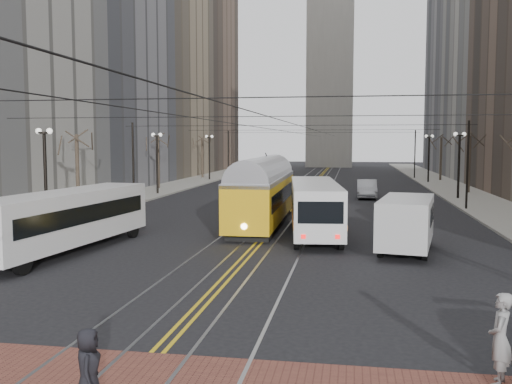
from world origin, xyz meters
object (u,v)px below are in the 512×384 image
(cargo_van, at_px, (406,225))
(transit_bus, at_px, (66,222))
(sedan_grey, at_px, (396,209))
(pedestrian_a, at_px, (88,368))
(rear_bus, at_px, (315,209))
(pedestrian_b, at_px, (500,339))
(sedan_silver, at_px, (367,189))
(streetcar, at_px, (263,199))

(cargo_van, bearing_deg, transit_bus, -160.44)
(sedan_grey, xyz_separation_m, pedestrian_a, (-7.67, -27.41, 0.01))
(rear_bus, bearing_deg, pedestrian_b, -81.27)
(sedan_silver, xyz_separation_m, pedestrian_a, (-6.20, -42.08, -0.02))
(rear_bus, xyz_separation_m, sedan_silver, (3.30, 21.05, -0.62))
(rear_bus, bearing_deg, transit_bus, -154.56)
(rear_bus, distance_m, sedan_silver, 21.32)
(cargo_van, relative_size, sedan_grey, 1.24)
(sedan_grey, bearing_deg, transit_bus, -138.13)
(streetcar, bearing_deg, sedan_grey, 19.71)
(streetcar, height_order, sedan_silver, streetcar)
(transit_bus, distance_m, sedan_silver, 31.27)
(cargo_van, bearing_deg, rear_bus, 146.79)
(streetcar, bearing_deg, transit_bus, -127.77)
(sedan_silver, bearing_deg, sedan_grey, -84.25)
(streetcar, distance_m, pedestrian_b, 23.50)
(sedan_grey, distance_m, pedestrian_b, 25.01)
(sedan_silver, bearing_deg, pedestrian_a, -98.36)
(cargo_van, distance_m, sedan_grey, 10.57)
(sedan_silver, height_order, pedestrian_a, sedan_silver)
(pedestrian_a, bearing_deg, streetcar, -16.62)
(sedan_silver, bearing_deg, streetcar, -110.55)
(transit_bus, distance_m, rear_bus, 12.85)
(sedan_silver, bearing_deg, cargo_van, -87.33)
(pedestrian_b, bearing_deg, transit_bus, -106.61)
(pedestrian_b, bearing_deg, rear_bus, -144.87)
(transit_bus, xyz_separation_m, pedestrian_a, (8.00, -14.22, -0.61))
(pedestrian_a, bearing_deg, cargo_van, -41.32)
(pedestrian_a, bearing_deg, sedan_grey, -33.35)
(rear_bus, bearing_deg, pedestrian_a, -104.40)
(streetcar, relative_size, cargo_van, 2.40)
(transit_bus, bearing_deg, sedan_grey, 46.13)
(cargo_van, xyz_separation_m, sedan_silver, (-1.17, 25.22, -0.44))
(cargo_van, xyz_separation_m, pedestrian_a, (-7.37, -16.86, -0.46))
(pedestrian_b, bearing_deg, cargo_van, -157.69)
(rear_bus, bearing_deg, cargo_van, -49.60)
(cargo_van, relative_size, pedestrian_b, 2.89)
(streetcar, xyz_separation_m, pedestrian_b, (8.45, -21.92, -0.61))
(streetcar, xyz_separation_m, rear_bus, (3.36, -3.30, -0.17))
(sedan_silver, height_order, pedestrian_b, pedestrian_b)
(transit_bus, distance_m, pedestrian_a, 16.33)
(cargo_van, relative_size, pedestrian_a, 3.64)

